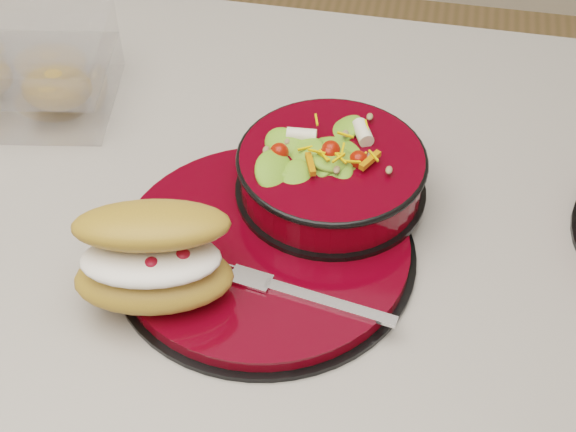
% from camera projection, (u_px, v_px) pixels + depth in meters
% --- Properties ---
extents(island_counter, '(1.24, 0.74, 0.90)m').
position_uv_depth(island_counter, '(357.00, 415.00, 1.19)').
color(island_counter, white).
rests_on(island_counter, ground).
extents(dinner_plate, '(0.31, 0.31, 0.02)m').
position_uv_depth(dinner_plate, '(265.00, 248.00, 0.81)').
color(dinner_plate, black).
rests_on(dinner_plate, island_counter).
extents(salad_bowl, '(0.20, 0.20, 0.09)m').
position_uv_depth(salad_bowl, '(331.00, 168.00, 0.83)').
color(salad_bowl, black).
rests_on(salad_bowl, dinner_plate).
extents(croissant, '(0.16, 0.13, 0.09)m').
position_uv_depth(croissant, '(153.00, 257.00, 0.73)').
color(croissant, '#C2893B').
rests_on(croissant, dinner_plate).
extents(fork, '(0.16, 0.04, 0.00)m').
position_uv_depth(fork, '(306.00, 295.00, 0.75)').
color(fork, silver).
rests_on(fork, dinner_plate).
extents(pastry_box, '(0.25, 0.20, 0.09)m').
position_uv_depth(pastry_box, '(14.00, 72.00, 0.96)').
color(pastry_box, white).
rests_on(pastry_box, island_counter).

